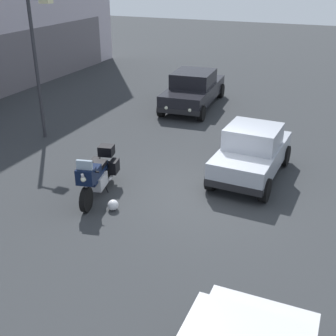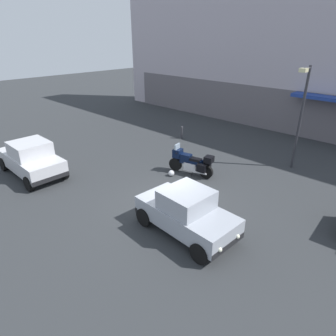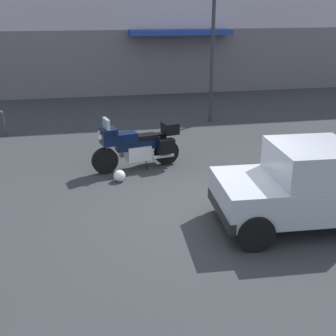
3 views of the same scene
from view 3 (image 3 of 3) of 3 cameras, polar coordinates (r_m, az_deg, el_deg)
The scene contains 6 objects.
ground_plane at distance 8.75m, azimuth 5.79°, elevation -5.85°, with size 80.00×80.00×0.00m, color #2D3033.
motorcycle at distance 10.79m, azimuth -3.95°, elevation 3.07°, with size 2.24×0.99×1.36m.
helmet at distance 10.19m, azimuth -6.39°, elevation -1.01°, with size 0.28×0.28×0.28m, color silver.
car_compact_side at distance 8.37m, azimuth 18.05°, elevation -2.31°, with size 3.54×1.86×1.56m.
streetlamp_curbside at distance 14.82m, azimuth 6.08°, elevation 16.96°, with size 0.28×0.94×4.80m.
bollard_curbside at distance 14.45m, azimuth -20.91°, elevation 5.59°, with size 0.16×0.16×0.82m.
Camera 3 is at (-2.37, -7.44, 3.93)m, focal length 46.55 mm.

